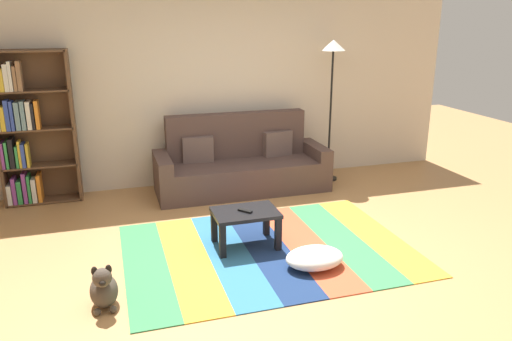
{
  "coord_description": "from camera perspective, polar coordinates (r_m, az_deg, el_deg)",
  "views": [
    {
      "loc": [
        -1.51,
        -4.09,
        2.22
      ],
      "look_at": [
        -0.02,
        0.76,
        0.65
      ],
      "focal_mm": 34.74,
      "sensor_mm": 36.0,
      "label": 1
    }
  ],
  "objects": [
    {
      "name": "standing_lamp",
      "position": [
        6.87,
        8.81,
        11.98
      ],
      "size": [
        0.32,
        0.32,
        1.94
      ],
      "color": "black",
      "rests_on": "ground_plane"
    },
    {
      "name": "dog",
      "position": [
        4.22,
        -17.13,
        -12.89
      ],
      "size": [
        0.22,
        0.35,
        0.4
      ],
      "color": "#473D33",
      "rests_on": "ground_plane"
    },
    {
      "name": "coffee_table",
      "position": [
        4.96,
        -1.22,
        -5.5
      ],
      "size": [
        0.64,
        0.45,
        0.37
      ],
      "color": "black",
      "rests_on": "rug"
    },
    {
      "name": "couch",
      "position": [
        6.61,
        -1.75,
        0.63
      ],
      "size": [
        2.26,
        0.8,
        1.0
      ],
      "color": "#4C3833",
      "rests_on": "ground_plane"
    },
    {
      "name": "back_wall",
      "position": [
        6.87,
        -4.24,
        9.87
      ],
      "size": [
        6.8,
        0.1,
        2.7
      ],
      "primitive_type": "cube",
      "color": "beige",
      "rests_on": "ground_plane"
    },
    {
      "name": "ground_plane",
      "position": [
        4.9,
        2.94,
        -9.82
      ],
      "size": [
        14.0,
        14.0,
        0.0
      ],
      "primitive_type": "plane",
      "color": "#B27F4C"
    },
    {
      "name": "tv_remote",
      "position": [
        4.91,
        -1.27,
        -4.66
      ],
      "size": [
        0.13,
        0.14,
        0.02
      ],
      "primitive_type": "cube",
      "rotation": [
        0.0,
        0.0,
        0.69
      ],
      "color": "black",
      "rests_on": "coffee_table"
    },
    {
      "name": "rug",
      "position": [
        5.01,
        1.4,
        -9.09
      ],
      "size": [
        2.8,
        2.02,
        0.01
      ],
      "color": "#387F4C",
      "rests_on": "ground_plane"
    },
    {
      "name": "pouf",
      "position": [
        4.67,
        6.76,
        -9.96
      ],
      "size": [
        0.55,
        0.4,
        0.18
      ],
      "primitive_type": "ellipsoid",
      "color": "white",
      "rests_on": "rug"
    },
    {
      "name": "bookshelf",
      "position": [
        6.6,
        -24.87,
        4.05
      ],
      "size": [
        0.9,
        0.28,
        1.87
      ],
      "color": "brown",
      "rests_on": "ground_plane"
    }
  ]
}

